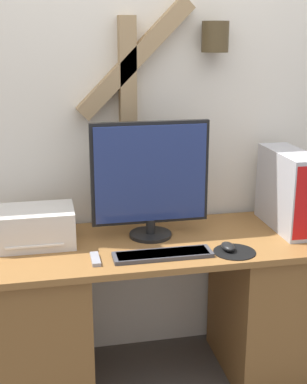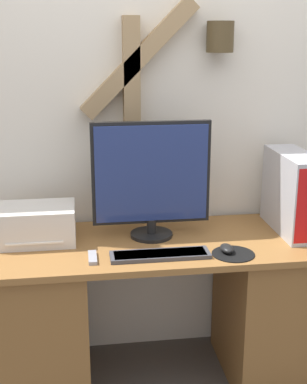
% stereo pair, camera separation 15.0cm
% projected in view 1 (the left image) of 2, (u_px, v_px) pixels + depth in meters
% --- Properties ---
extents(wall_back, '(6.40, 0.18, 2.70)m').
position_uv_depth(wall_back, '(142.00, 103.00, 2.69)').
color(wall_back, silver).
rests_on(wall_back, ground_plane).
extents(desk, '(1.61, 0.63, 0.76)m').
position_uv_depth(desk, '(159.00, 310.00, 2.62)').
color(desk, brown).
rests_on(desk, ground_plane).
extents(monitor, '(0.56, 0.20, 0.56)m').
position_uv_depth(monitor, '(150.00, 178.00, 2.50)').
color(monitor, black).
rests_on(monitor, desk).
extents(keyboard, '(0.44, 0.12, 0.02)m').
position_uv_depth(keyboard, '(163.00, 254.00, 2.34)').
color(keyboard, '#3D3D42').
rests_on(keyboard, desk).
extents(mousepad, '(0.19, 0.19, 0.00)m').
position_uv_depth(mousepad, '(235.00, 252.00, 2.39)').
color(mousepad, black).
rests_on(mousepad, desk).
extents(mouse, '(0.06, 0.09, 0.03)m').
position_uv_depth(mouse, '(228.00, 247.00, 2.40)').
color(mouse, black).
rests_on(mouse, mousepad).
extents(computer_tower, '(0.16, 0.44, 0.39)m').
position_uv_depth(computer_tower, '(288.00, 190.00, 2.64)').
color(computer_tower, '#B2B2B7').
rests_on(computer_tower, desk).
extents(printer, '(0.37, 0.25, 0.17)m').
position_uv_depth(printer, '(34.00, 227.00, 2.46)').
color(printer, beige).
rests_on(printer, desk).
extents(remote_control, '(0.04, 0.13, 0.02)m').
position_uv_depth(remote_control, '(95.00, 259.00, 2.30)').
color(remote_control, gray).
rests_on(remote_control, desk).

